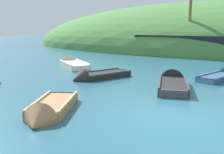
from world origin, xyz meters
name	(u,v)px	position (x,y,z in m)	size (l,w,h in m)	color
ground_plane	(174,119)	(0.00, 0.00, 0.00)	(120.00, 120.00, 0.00)	#285B70
shore_hill	(203,48)	(-4.51, 28.21, 0.00)	(51.65, 25.98, 11.73)	#477F3D
sailing_ship	(221,50)	(-1.01, 17.42, 0.75)	(17.99, 3.95, 11.40)	black
rowboat_outer_left	(72,65)	(-9.43, 6.85, 0.13)	(3.77, 3.17, 1.21)	beige
rowboat_far	(48,112)	(-3.63, -1.67, 0.09)	(2.31, 3.32, 1.07)	#9E7047
rowboat_outer_right	(221,77)	(0.40, 7.41, 0.08)	(1.93, 3.27, 0.98)	#335175
rowboat_near_dock	(96,77)	(-5.57, 4.05, 0.09)	(2.46, 3.65, 1.17)	black
rowboat_center	(172,84)	(-1.36, 4.32, 0.11)	(2.31, 3.92, 1.19)	black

